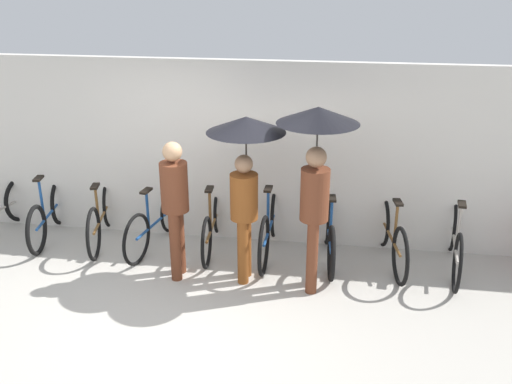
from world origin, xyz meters
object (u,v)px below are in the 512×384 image
parked_bicycle_4 (213,223)px  pedestrian_trailing (316,154)px  parked_bicycle_8 (455,240)px  parked_bicycle_6 (329,234)px  parked_bicycle_2 (102,216)px  parked_bicycle_5 (270,225)px  parked_bicycle_3 (155,221)px  pedestrian_leading (175,200)px  parked_bicycle_1 (49,213)px  pedestrian_center (245,158)px  parked_bicycle_7 (391,235)px

parked_bicycle_4 → pedestrian_trailing: (1.35, -0.76, 1.26)m
parked_bicycle_8 → parked_bicycle_6: bearing=96.5°
parked_bicycle_2 → parked_bicycle_5: (2.29, -0.01, 0.02)m
parked_bicycle_3 → parked_bicycle_4: 0.76m
pedestrian_leading → pedestrian_trailing: size_ratio=0.80×
parked_bicycle_1 → parked_bicycle_4: 2.29m
parked_bicycle_8 → parked_bicycle_4: bearing=94.5°
parked_bicycle_2 → pedestrian_center: pedestrian_center is taller
parked_bicycle_2 → parked_bicycle_8: bearing=-102.6°
parked_bicycle_4 → pedestrian_trailing: size_ratio=0.79×
parked_bicycle_8 → parked_bicycle_1: bearing=95.6°
parked_bicycle_6 → parked_bicycle_8: bearing=-94.6°
parked_bicycle_2 → parked_bicycle_7: 3.82m
parked_bicycle_2 → parked_bicycle_5: parked_bicycle_5 is taller
parked_bicycle_5 → pedestrian_center: bearing=162.1°
parked_bicycle_6 → pedestrian_trailing: (-0.18, -0.66, 1.25)m
parked_bicycle_5 → parked_bicycle_1: bearing=90.4°
parked_bicycle_2 → parked_bicycle_7: parked_bicycle_7 is taller
pedestrian_center → pedestrian_trailing: size_ratio=0.92×
parked_bicycle_8 → pedestrian_trailing: (-1.70, -0.66, 1.23)m
parked_bicycle_2 → parked_bicycle_7: bearing=-102.2°
parked_bicycle_6 → parked_bicycle_8: (1.53, 0.00, 0.02)m
parked_bicycle_6 → parked_bicycle_7: parked_bicycle_7 is taller
parked_bicycle_4 → pedestrian_leading: pedestrian_leading is taller
parked_bicycle_1 → pedestrian_leading: pedestrian_leading is taller
parked_bicycle_5 → pedestrian_trailing: bearing=-140.5°
parked_bicycle_2 → parked_bicycle_4: parked_bicycle_4 is taller
parked_bicycle_3 → parked_bicycle_4: bearing=-76.2°
pedestrian_trailing → parked_bicycle_1: bearing=166.8°
pedestrian_leading → pedestrian_center: 0.96m
parked_bicycle_3 → pedestrian_trailing: size_ratio=0.78×
parked_bicycle_8 → pedestrian_center: bearing=109.1°
parked_bicycle_4 → parked_bicycle_6: 1.53m
pedestrian_leading → parked_bicycle_5: bearing=36.3°
parked_bicycle_3 → pedestrian_trailing: bearing=-99.3°
parked_bicycle_3 → parked_bicycle_6: (2.29, -0.04, -0.00)m
pedestrian_leading → parked_bicycle_4: bearing=72.1°
parked_bicycle_1 → parked_bicycle_6: 3.82m
parked_bicycle_4 → pedestrian_trailing: 2.00m
parked_bicycle_8 → pedestrian_trailing: size_ratio=0.84×
parked_bicycle_3 → pedestrian_leading: bearing=-135.9°
parked_bicycle_3 → parked_bicycle_1: bearing=97.6°
parked_bicycle_7 → pedestrian_center: 2.15m
parked_bicycle_7 → pedestrian_leading: pedestrian_leading is taller
parked_bicycle_5 → pedestrian_leading: size_ratio=1.08×
parked_bicycle_4 → parked_bicycle_8: (3.05, -0.10, 0.02)m
parked_bicycle_6 → pedestrian_leading: (-1.78, -0.69, 0.63)m
pedestrian_leading → pedestrian_trailing: (1.60, 0.03, 0.62)m
parked_bicycle_1 → parked_bicycle_8: parked_bicycle_1 is taller
parked_bicycle_1 → pedestrian_center: size_ratio=0.82×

